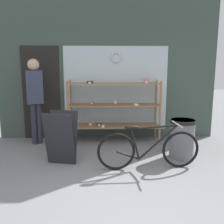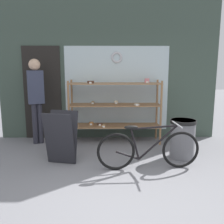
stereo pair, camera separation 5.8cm
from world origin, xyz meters
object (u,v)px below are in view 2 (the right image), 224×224
Objects in this scene: bicycle at (148,149)px; pedestrian at (36,94)px; trash_bin at (183,137)px; sandwich_board at (61,138)px; display_case at (115,106)px.

bicycle is 2.70m from pedestrian.
pedestrian is 2.55× the size of trash_bin.
trash_bin is (2.88, -0.91, -0.70)m from pedestrian.
trash_bin is at bearing -40.44° from pedestrian.
bicycle is 0.86m from trash_bin.
trash_bin is at bearing 31.27° from bicycle.
bicycle is at bearing 2.07° from sandwich_board.
sandwich_board is at bearing 165.73° from bicycle.
trash_bin is at bearing -39.36° from display_case.
sandwich_board is (-0.94, -1.24, -0.36)m from display_case.
trash_bin is (1.21, -1.00, -0.43)m from display_case.
display_case is at bearing 104.68° from bicycle.
trash_bin is (2.15, 0.24, -0.07)m from sandwich_board.
display_case is at bearing 64.99° from sandwich_board.
pedestrian is at bearing -176.89° from display_case.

